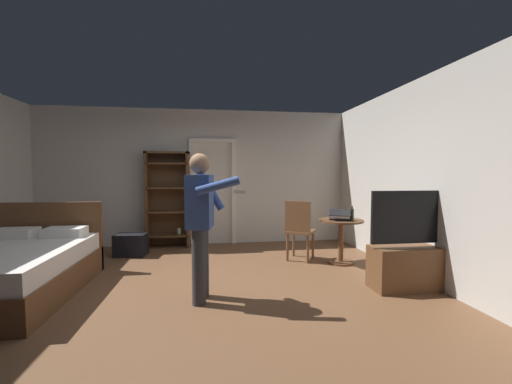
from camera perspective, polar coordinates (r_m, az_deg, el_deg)
The scene contains 13 objects.
ground_plane at distance 4.22m, azimuth -11.74°, elevation -16.64°, with size 6.70×6.70×0.00m, color brown.
wall_back at distance 6.63m, azimuth -10.44°, elevation 2.58°, with size 6.33×0.12×2.71m, color beige.
wall_right at distance 4.87m, azimuth 27.56°, elevation 2.00°, with size 0.12×5.45×2.71m, color beige.
doorway_frame at distance 6.55m, azimuth -7.67°, elevation 1.43°, with size 0.93×0.08×2.13m.
bed at distance 4.81m, azimuth -37.23°, elevation -10.97°, with size 1.43×2.05×1.02m.
bookshelf at distance 6.46m, azimuth -15.34°, elevation -0.74°, with size 0.84×0.32×1.85m.
tv_flatscreen at distance 4.51m, azimuth 25.99°, elevation -10.72°, with size 1.11×0.40×1.23m.
side_table at distance 5.34m, azimuth 14.87°, elevation -7.13°, with size 0.70×0.70×0.70m.
laptop at distance 5.24m, azimuth 14.62°, elevation -4.27°, with size 0.42×0.42×0.17m.
bottle_on_table at distance 5.27m, azimuth 16.66°, elevation -3.78°, with size 0.06×0.06×0.23m.
wooden_chair at distance 5.33m, azimuth 7.68°, elevation -6.32°, with size 0.58×0.58×0.99m.
person_blue_shirt at distance 3.64m, azimuth -9.73°, elevation -4.45°, with size 0.64×0.61×1.66m.
suitcase_dark at distance 6.07m, azimuth -21.35°, elevation -8.73°, with size 0.52×0.33×0.38m, color black.
Camera 1 is at (0.27, -3.96, 1.44)m, focal length 22.52 mm.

